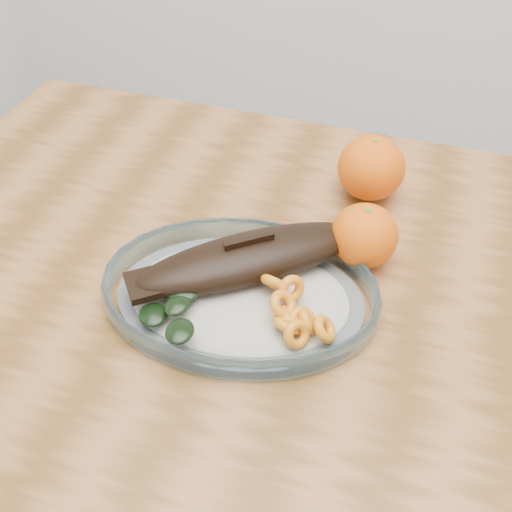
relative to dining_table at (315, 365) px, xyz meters
name	(u,v)px	position (x,y,z in m)	size (l,w,h in m)	color
dining_table	(315,365)	(0.00, 0.00, 0.00)	(1.20, 0.80, 0.75)	brown
plated_meal	(241,289)	(-0.09, -0.01, 0.12)	(0.64, 0.64, 0.08)	white
orange_left	(371,168)	(0.01, 0.24, 0.14)	(0.09, 0.09, 0.09)	#FF4805
orange_right	(364,236)	(0.03, 0.10, 0.14)	(0.08, 0.08, 0.08)	#FF4805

